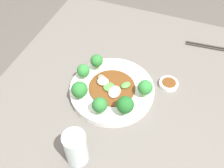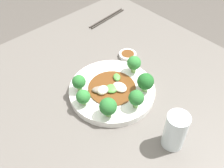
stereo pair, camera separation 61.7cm
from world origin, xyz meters
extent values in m
cube|color=#5B5651|center=(0.00, 0.00, 0.36)|extent=(0.94, 0.91, 0.72)
cylinder|color=white|center=(0.04, -0.05, 0.74)|extent=(0.29, 0.29, 0.02)
cylinder|color=#70A356|center=(0.15, -0.05, 0.76)|extent=(0.02, 0.02, 0.02)
sphere|color=#286B2D|center=(0.15, -0.05, 0.79)|extent=(0.05, 0.05, 0.05)
cylinder|color=#7AAD5B|center=(0.03, 0.06, 0.76)|extent=(0.02, 0.02, 0.02)
sphere|color=#2D7533|center=(0.03, 0.06, 0.79)|extent=(0.05, 0.05, 0.05)
cylinder|color=#89B76B|center=(0.03, -0.16, 0.75)|extent=(0.02, 0.02, 0.01)
sphere|color=#2D7533|center=(0.03, -0.16, 0.78)|extent=(0.05, 0.05, 0.05)
cylinder|color=#89B76B|center=(0.12, 0.03, 0.76)|extent=(0.02, 0.02, 0.02)
sphere|color=#1E5B23|center=(0.12, 0.03, 0.79)|extent=(0.05, 0.05, 0.05)
cylinder|color=#7AAD5B|center=(-0.03, -0.13, 0.76)|extent=(0.02, 0.02, 0.02)
sphere|color=#286B2D|center=(-0.03, -0.13, 0.79)|extent=(0.05, 0.05, 0.05)
cylinder|color=#7AAD5B|center=(0.11, -0.13, 0.76)|extent=(0.02, 0.02, 0.02)
sphere|color=#286B2D|center=(0.11, -0.13, 0.79)|extent=(0.05, 0.05, 0.05)
cylinder|color=#5B3314|center=(0.04, -0.05, 0.75)|extent=(0.16, 0.16, 0.00)
ellipsoid|color=silver|center=(0.03, -0.08, 0.76)|extent=(0.04, 0.05, 0.02)
ellipsoid|color=#4C933D|center=(0.04, -0.06, 0.76)|extent=(0.05, 0.05, 0.02)
ellipsoid|color=#4C933D|center=(0.02, -0.01, 0.76)|extent=(0.04, 0.04, 0.01)
ellipsoid|color=gray|center=(0.03, -0.09, 0.76)|extent=(0.06, 0.06, 0.02)
ellipsoid|color=beige|center=(0.06, -0.03, 0.76)|extent=(0.05, 0.04, 0.02)
cylinder|color=silver|center=(0.30, -0.05, 0.78)|extent=(0.06, 0.06, 0.12)
cylinder|color=#2D2823|center=(-0.31, 0.25, 0.73)|extent=(0.03, 0.22, 0.01)
cylinder|color=#2D2823|center=(-0.33, 0.25, 0.73)|extent=(0.03, 0.22, 0.01)
cylinder|color=white|center=(-0.06, 0.13, 0.73)|extent=(0.07, 0.07, 0.01)
cylinder|color=#5B3314|center=(-0.06, 0.13, 0.74)|extent=(0.05, 0.05, 0.00)
camera|label=1|loc=(0.57, 0.15, 1.44)|focal=42.00mm
camera|label=2|loc=(0.48, -0.45, 1.38)|focal=42.00mm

